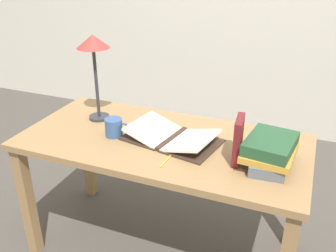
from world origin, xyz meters
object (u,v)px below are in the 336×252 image
coffee_mug (114,127)px  pencil (167,159)px  open_book (172,137)px  reading_lamp (94,50)px  book_stack_tall (270,151)px  book_standing_upright (238,140)px

coffee_mug → pencil: 0.37m
open_book → reading_lamp: (-0.49, 0.10, 0.38)m
pencil → reading_lamp: bearing=151.7°
book_stack_tall → coffee_mug: size_ratio=2.49×
book_stack_tall → reading_lamp: bearing=171.1°
book_stack_tall → book_standing_upright: book_standing_upright is taller
open_book → book_standing_upright: (0.35, -0.07, 0.09)m
open_book → reading_lamp: bearing=178.9°
book_stack_tall → coffee_mug: book_stack_tall is taller
open_book → pencil: size_ratio=3.39×
reading_lamp → pencil: reading_lamp is taller
book_stack_tall → book_standing_upright: size_ratio=1.35×
reading_lamp → book_standing_upright: bearing=-11.6°
book_standing_upright → coffee_mug: (-0.65, 0.01, -0.06)m
reading_lamp → pencil: size_ratio=3.15×
reading_lamp → pencil: (0.54, -0.29, -0.39)m
coffee_mug → book_stack_tall: bearing=0.4°
book_stack_tall → book_standing_upright: (-0.14, -0.02, 0.04)m
open_book → coffee_mug: 0.31m
book_stack_tall → reading_lamp: reading_lamp is taller
coffee_mug → open_book: bearing=11.5°
coffee_mug → pencil: bearing=-20.4°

